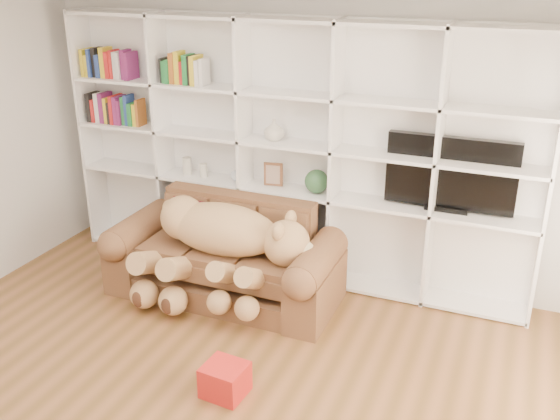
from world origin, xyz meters
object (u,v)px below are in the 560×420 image
at_px(sofa, 226,261).
at_px(teddy_bear, 219,242).
at_px(tv, 451,174).
at_px(gift_box, 225,380).

relative_size(sofa, teddy_bear, 1.35).
distance_m(sofa, tv, 2.09).
bearing_deg(sofa, tv, 19.80).
height_order(sofa, teddy_bear, teddy_bear).
distance_m(gift_box, tv, 2.48).
bearing_deg(gift_box, tv, 58.74).
distance_m(teddy_bear, tv, 2.03).
bearing_deg(tv, teddy_bear, -155.05).
relative_size(teddy_bear, gift_box, 5.26).
bearing_deg(gift_box, teddy_bear, 118.58).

